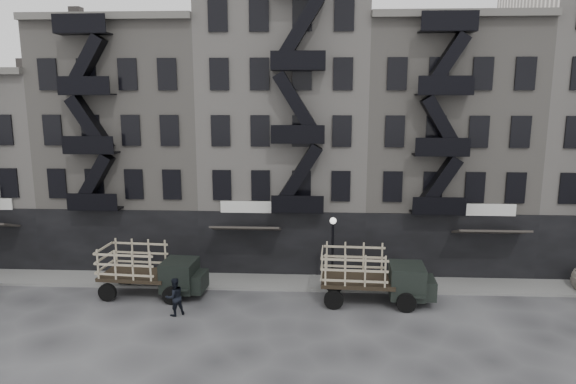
{
  "coord_description": "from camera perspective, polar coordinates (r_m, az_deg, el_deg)",
  "views": [
    {
      "loc": [
        2.0,
        -24.62,
        10.98
      ],
      "look_at": [
        0.46,
        4.0,
        5.4
      ],
      "focal_mm": 32.0,
      "sensor_mm": 36.0,
      "label": 1
    }
  ],
  "objects": [
    {
      "name": "ground",
      "position": [
        27.03,
        -1.47,
        -12.96
      ],
      "size": [
        140.0,
        140.0,
        0.0
      ],
      "primitive_type": "plane",
      "color": "#38383A",
      "rests_on": "ground"
    },
    {
      "name": "sidewalk",
      "position": [
        30.46,
        -0.9,
        -9.97
      ],
      "size": [
        55.0,
        2.5,
        0.15
      ],
      "primitive_type": "cube",
      "color": "slate",
      "rests_on": "ground"
    },
    {
      "name": "building_west",
      "position": [
        41.18,
        -29.28,
        2.66
      ],
      "size": [
        10.0,
        11.35,
        13.2
      ],
      "color": "#A6A098",
      "rests_on": "ground"
    },
    {
      "name": "building_midwest",
      "position": [
        36.64,
        -16.12,
        5.13
      ],
      "size": [
        10.0,
        11.35,
        16.2
      ],
      "color": "gray",
      "rests_on": "ground"
    },
    {
      "name": "building_center",
      "position": [
        34.59,
        -0.25,
        6.9
      ],
      "size": [
        10.0,
        11.35,
        18.2
      ],
      "color": "#A6A098",
      "rests_on": "ground"
    },
    {
      "name": "building_mideast",
      "position": [
        35.54,
        16.13,
        4.96
      ],
      "size": [
        10.0,
        11.35,
        16.2
      ],
      "color": "gray",
      "rests_on": "ground"
    },
    {
      "name": "lamp_post",
      "position": [
        28.45,
        4.99,
        -5.78
      ],
      "size": [
        0.36,
        0.36,
        4.28
      ],
      "color": "black",
      "rests_on": "ground"
    },
    {
      "name": "stake_truck_west",
      "position": [
        29.24,
        -15.1,
        -8.03
      ],
      "size": [
        5.83,
        2.72,
        2.85
      ],
      "rotation": [
        0.0,
        0.0,
        -0.08
      ],
      "color": "black",
      "rests_on": "ground"
    },
    {
      "name": "stake_truck_east",
      "position": [
        27.69,
        9.48,
        -8.76
      ],
      "size": [
        5.99,
        2.7,
        2.95
      ],
      "rotation": [
        0.0,
        0.0,
        -0.05
      ],
      "color": "black",
      "rests_on": "ground"
    },
    {
      "name": "pedestrian_mid",
      "position": [
        26.68,
        -12.49,
        -11.3
      ],
      "size": [
        1.19,
        1.15,
        1.94
      ],
      "primitive_type": "imported",
      "rotation": [
        0.0,
        0.0,
        3.79
      ],
      "color": "black",
      "rests_on": "ground"
    }
  ]
}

